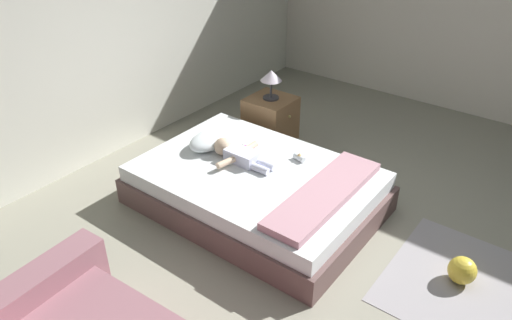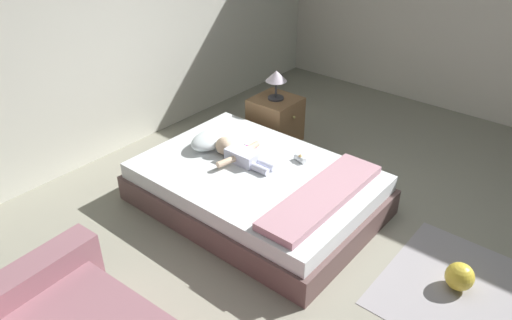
% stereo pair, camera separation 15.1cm
% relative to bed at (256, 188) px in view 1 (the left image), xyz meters
% --- Properties ---
extents(ground_plane, '(8.00, 8.00, 0.00)m').
position_rel_bed_xyz_m(ground_plane, '(0.19, -1.14, -0.19)').
color(ground_plane, gray).
extents(wall_behind_bed, '(8.00, 0.12, 2.78)m').
position_rel_bed_xyz_m(wall_behind_bed, '(0.19, 1.86, 1.20)').
color(wall_behind_bed, silver).
rests_on(wall_behind_bed, ground_plane).
extents(bed, '(1.43, 2.07, 0.38)m').
position_rel_bed_xyz_m(bed, '(0.00, 0.00, 0.00)').
color(bed, brown).
rests_on(bed, ground_plane).
extents(pillow, '(0.46, 0.28, 0.15)m').
position_rel_bed_xyz_m(pillow, '(0.06, 0.59, 0.27)').
color(pillow, white).
rests_on(pillow, bed).
extents(baby, '(0.52, 0.62, 0.16)m').
position_rel_bed_xyz_m(baby, '(0.03, 0.24, 0.26)').
color(baby, silver).
rests_on(baby, bed).
extents(toothbrush, '(0.06, 0.13, 0.02)m').
position_rel_bed_xyz_m(toothbrush, '(0.27, 0.31, 0.20)').
color(toothbrush, '#B532A2').
rests_on(toothbrush, bed).
extents(nightstand, '(0.47, 0.50, 0.50)m').
position_rel_bed_xyz_m(nightstand, '(1.08, 0.62, 0.07)').
color(nightstand, olive).
rests_on(nightstand, ground_plane).
extents(lamp, '(0.23, 0.23, 0.32)m').
position_rel_bed_xyz_m(lamp, '(1.08, 0.62, 0.55)').
color(lamp, '#333338').
rests_on(lamp, nightstand).
extents(rug, '(1.18, 1.11, 0.01)m').
position_rel_bed_xyz_m(rug, '(0.15, -1.83, -0.18)').
color(rug, '#9D989C').
rests_on(rug, ground_plane).
extents(toy_ball, '(0.21, 0.21, 0.21)m').
position_rel_bed_xyz_m(toy_ball, '(0.16, -1.77, -0.08)').
color(toy_ball, gold).
rests_on(toy_ball, rug).
extents(blanket, '(1.29, 0.35, 0.06)m').
position_rel_bed_xyz_m(blanket, '(0.00, -0.68, 0.23)').
color(blanket, '#BA8794').
rests_on(blanket, bed).
extents(baby_bottle, '(0.08, 0.12, 0.08)m').
position_rel_bed_xyz_m(baby_bottle, '(0.36, -0.21, 0.22)').
color(baby_bottle, white).
rests_on(baby_bottle, bed).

